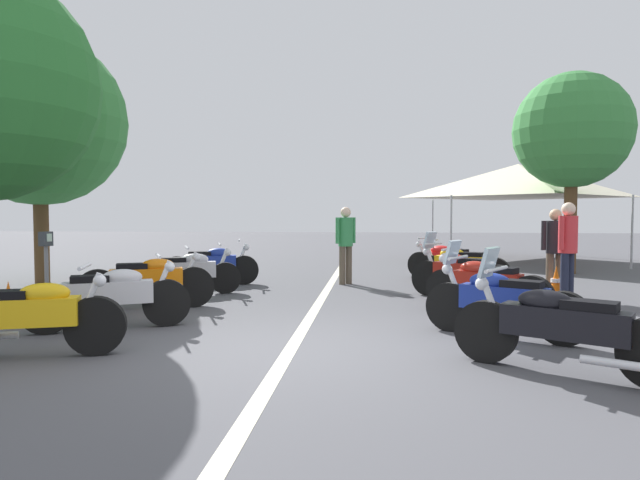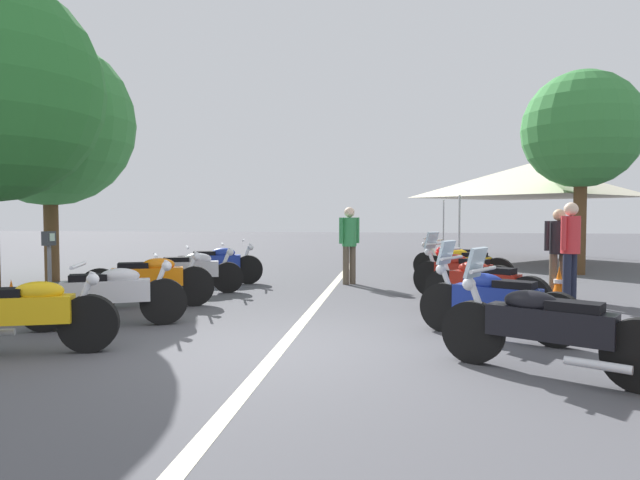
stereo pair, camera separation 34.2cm
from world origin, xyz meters
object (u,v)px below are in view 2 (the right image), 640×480
Objects in this scene: motorcycle_right_row_1 at (494,301)px; roadside_tree_0 at (49,122)px; motorcycle_left_row_1 at (108,294)px; roadside_tree_2 at (582,130)px; motorcycle_right_row_4 at (463,266)px; traffic_cone_0 at (12,302)px; motorcycle_left_row_2 at (149,280)px; bystander_0 at (349,239)px; bystander_1 at (559,246)px; bystander_2 at (570,244)px; motorcycle_right_row_0 at (546,327)px; event_tent at (529,181)px; motorcycle_left_row_0 at (24,314)px; motorcycle_right_row_5 at (453,261)px; motorcycle_left_row_4 at (216,264)px; motorcycle_right_row_2 at (483,285)px; motorcycle_right_row_3 at (461,273)px; parking_meter at (49,257)px; traffic_cone_2 at (559,284)px; motorcycle_left_row_3 at (190,271)px.

roadside_tree_0 is (4.67, 9.08, 3.18)m from motorcycle_right_row_1.
roadside_tree_2 is at bearing 16.19° from motorcycle_left_row_1.
traffic_cone_0 is at bearing 57.37° from motorcycle_right_row_4.
bystander_0 reaches higher than motorcycle_left_row_2.
traffic_cone_0 is at bearing 104.53° from bystander_1.
bystander_2 reaches higher than traffic_cone_0.
event_tent is (13.22, -2.93, 2.18)m from motorcycle_right_row_0.
motorcycle_right_row_5 is at bearing 36.00° from motorcycle_left_row_0.
roadside_tree_0 is at bearing 103.99° from motorcycle_left_row_1.
roadside_tree_2 is (3.03, -3.28, 3.22)m from motorcycle_right_row_4.
motorcycle_left_row_0 is 6.18m from motorcycle_left_row_4.
bystander_0 is at bearing -19.73° from motorcycle_right_row_2.
event_tent reaches higher than bystander_1.
motorcycle_right_row_1 is 4.77m from motorcycle_right_row_4.
bystander_2 is 8.92m from event_tent.
motorcycle_right_row_5 is at bearing -15.42° from bystander_2.
motorcycle_right_row_1 is (0.03, -5.12, 0.01)m from motorcycle_left_row_1.
motorcycle_right_row_3 is at bearing 23.01° from motorcycle_left_row_0.
traffic_cone_0 is 9.21m from bystander_1.
motorcycle_left_row_0 is 2.71m from parking_meter.
roadside_tree_2 is at bearing -29.65° from bystander_1.
parking_meter is at bearing 69.34° from motorcycle_right_row_5.
motorcycle_left_row_1 is at bearing 80.50° from motorcycle_right_row_5.
motorcycle_left_row_4 reaches higher than traffic_cone_0.
motorcycle_right_row_4 is at bearing 30.16° from motorcycle_left_row_0.
motorcycle_left_row_0 is 0.38× the size of roadside_tree_2.
traffic_cone_0 is 0.11× the size of roadside_tree_0.
motorcycle_left_row_0 is 1.02× the size of motorcycle_right_row_4.
motorcycle_left_row_0 is 0.35× the size of roadside_tree_0.
motorcycle_left_row_4 is 1.13× the size of motorcycle_right_row_1.
motorcycle_left_row_2 is at bearing -105.44° from motorcycle_left_row_4.
roadside_tree_0 reaches higher than event_tent.
bystander_2 is (-0.64, -0.01, 0.07)m from bystander_1.
motorcycle_left_row_2 is 6.36m from motorcycle_right_row_4.
motorcycle_left_row_2 reaches higher than motorcycle_right_row_2.
traffic_cone_2 is (4.85, -7.02, -0.17)m from motorcycle_left_row_0.
motorcycle_right_row_2 reaches higher than motorcycle_left_row_4.
bystander_2 is (4.55, -1.60, 0.57)m from motorcycle_right_row_0.
traffic_cone_0 is 6.09m from roadside_tree_0.
traffic_cone_0 is 0.11× the size of event_tent.
bystander_1 is at bearing -94.14° from motorcycle_right_row_2.
motorcycle_left_row_0 is 1.12× the size of motorcycle_right_row_2.
bystander_1 is (5.19, -1.59, 0.49)m from motorcycle_right_row_0.
bystander_0 is at bearing 62.81° from bystander_1.
motorcycle_left_row_4 is at bearing 79.13° from traffic_cone_2.
motorcycle_left_row_2 reaches higher than motorcycle_left_row_0.
motorcycle_left_row_4 is 9.74m from roadside_tree_2.
motorcycle_right_row_4 is 1.05× the size of motorcycle_right_row_5.
motorcycle_left_row_3 is at bearing 19.61° from motorcycle_right_row_2.
motorcycle_left_row_4 is 0.40× the size of roadside_tree_2.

